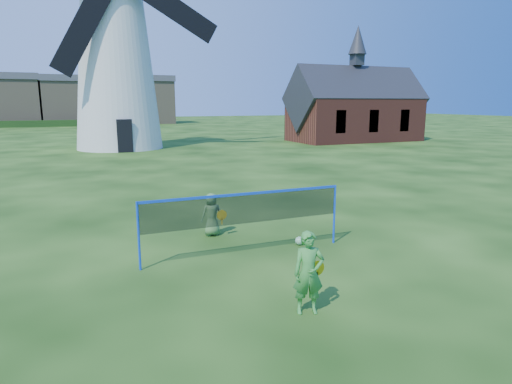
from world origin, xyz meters
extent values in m
plane|color=black|center=(0.00, 0.00, 0.00)|extent=(220.00, 220.00, 0.00)
cube|color=black|center=(-0.06, 24.78, 1.22)|extent=(1.11, 0.13, 2.44)
cube|color=black|center=(-0.06, 25.46, 5.54)|extent=(0.78, 0.13, 1.00)
cube|color=black|center=(-0.06, 25.99, 9.09)|extent=(0.67, 0.13, 0.89)
cube|color=black|center=(-2.20, 25.44, 9.10)|extent=(5.18, 0.11, 7.52)
cube|color=black|center=(3.70, 25.44, 10.73)|extent=(7.52, 0.11, 5.18)
cube|color=brown|center=(21.60, 26.84, 2.00)|extent=(12.02, 6.01, 4.01)
cube|color=#2D3035|center=(21.60, 26.84, 4.01)|extent=(12.62, 6.12, 6.12)
cube|color=#2D3035|center=(21.60, 26.84, 7.57)|extent=(1.00, 1.00, 1.00)
cone|color=#2D3035|center=(21.60, 26.84, 9.37)|extent=(1.70, 1.70, 2.60)
cube|color=black|center=(18.10, 23.89, 2.00)|extent=(1.00, 0.10, 2.00)
cube|color=black|center=(21.60, 23.89, 2.00)|extent=(1.00, 0.10, 2.00)
cube|color=black|center=(25.11, 23.89, 2.00)|extent=(1.00, 0.10, 2.00)
cylinder|color=blue|center=(-2.66, 0.30, 0.78)|extent=(0.05, 0.05, 1.55)
cylinder|color=blue|center=(2.34, 0.30, 0.78)|extent=(0.05, 0.05, 1.55)
cube|color=black|center=(-0.16, 0.30, 1.15)|extent=(5.00, 0.02, 0.70)
cube|color=blue|center=(-0.16, 0.30, 1.52)|extent=(5.00, 0.02, 0.06)
imported|color=green|center=(-0.25, -2.91, 0.74)|extent=(0.62, 0.50, 1.48)
cylinder|color=#DFB50B|center=(0.03, -2.73, 0.72)|extent=(0.28, 0.02, 0.28)
cube|color=#DFB50B|center=(0.03, -2.73, 0.55)|extent=(0.03, 0.02, 0.20)
imported|color=#538942|center=(-0.41, 2.20, 0.60)|extent=(0.59, 0.40, 1.19)
cylinder|color=#DFB50B|center=(-0.19, 1.98, 0.61)|extent=(0.28, 0.02, 0.28)
cube|color=#DFB50B|center=(-0.19, 1.98, 0.44)|extent=(0.03, 0.02, 0.20)
sphere|color=green|center=(1.42, 0.49, 0.11)|extent=(0.22, 0.22, 0.22)
cube|color=gray|center=(-11.46, 72.00, 3.55)|extent=(7.69, 8.00, 7.11)
cube|color=#4C4C54|center=(-11.46, 72.00, 7.61)|extent=(7.99, 8.40, 1.00)
cube|color=gray|center=(-4.12, 72.00, 3.48)|extent=(6.39, 8.00, 6.96)
cube|color=#4C4C54|center=(-4.12, 72.00, 7.46)|extent=(6.69, 8.40, 1.00)
cube|color=gray|center=(2.80, 72.00, 3.50)|extent=(6.85, 8.00, 7.01)
cube|color=#4C4C54|center=(2.80, 72.00, 7.51)|extent=(7.15, 8.40, 1.00)
cube|color=gray|center=(10.04, 72.00, 3.59)|extent=(7.03, 8.00, 7.19)
cube|color=#4C4C54|center=(10.04, 72.00, 7.69)|extent=(7.33, 8.40, 1.00)
camera|label=1|loc=(-3.90, -9.23, 3.64)|focal=31.10mm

